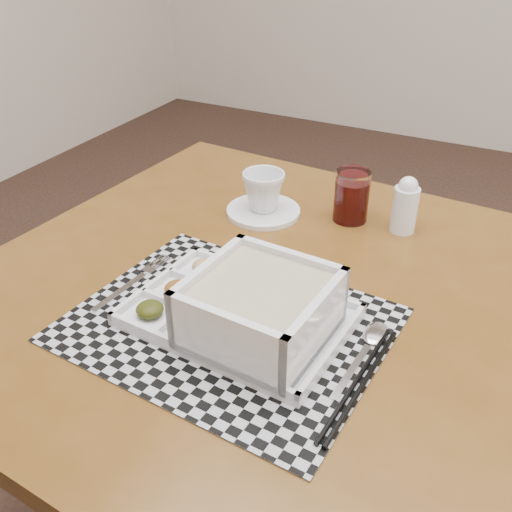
# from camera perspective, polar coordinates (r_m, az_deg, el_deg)

# --- Properties ---
(dining_table) EXTENTS (1.01, 1.01, 0.71)m
(dining_table) POSITION_cam_1_polar(r_m,az_deg,el_deg) (1.00, 0.68, -6.04)
(dining_table) COLOR #53320F
(dining_table) RESTS_ON ground
(placemat) EXTENTS (0.48, 0.39, 0.00)m
(placemat) POSITION_cam_1_polar(r_m,az_deg,el_deg) (0.86, -2.80, -6.87)
(placemat) COLOR #A5A5AC
(placemat) RESTS_ON dining_table
(serving_tray) EXTENTS (0.33, 0.24, 0.10)m
(serving_tray) POSITION_cam_1_polar(r_m,az_deg,el_deg) (0.82, -0.30, -5.61)
(serving_tray) COLOR white
(serving_tray) RESTS_ON placemat
(fork) EXTENTS (0.03, 0.19, 0.00)m
(fork) POSITION_cam_1_polar(r_m,az_deg,el_deg) (0.97, -12.10, -2.41)
(fork) COLOR silver
(fork) RESTS_ON placemat
(spoon) EXTENTS (0.04, 0.18, 0.01)m
(spoon) POSITION_cam_1_polar(r_m,az_deg,el_deg) (0.85, 11.56, -8.10)
(spoon) COLOR silver
(spoon) RESTS_ON placemat
(chopsticks) EXTENTS (0.03, 0.24, 0.01)m
(chopsticks) POSITION_cam_1_polar(r_m,az_deg,el_deg) (0.78, 10.32, -12.35)
(chopsticks) COLOR black
(chopsticks) RESTS_ON placemat
(saucer) EXTENTS (0.15, 0.15, 0.01)m
(saucer) POSITION_cam_1_polar(r_m,az_deg,el_deg) (1.16, 0.74, 4.50)
(saucer) COLOR white
(saucer) RESTS_ON dining_table
(cup) EXTENTS (0.09, 0.09, 0.08)m
(cup) POSITION_cam_1_polar(r_m,az_deg,el_deg) (1.14, 0.75, 6.50)
(cup) COLOR white
(cup) RESTS_ON saucer
(juice_glass) EXTENTS (0.07, 0.07, 0.10)m
(juice_glass) POSITION_cam_1_polar(r_m,az_deg,el_deg) (1.14, 9.52, 5.78)
(juice_glass) COLOR white
(juice_glass) RESTS_ON dining_table
(creamer_bottle) EXTENTS (0.05, 0.05, 0.11)m
(creamer_bottle) POSITION_cam_1_polar(r_m,az_deg,el_deg) (1.11, 14.70, 4.91)
(creamer_bottle) COLOR white
(creamer_bottle) RESTS_ON dining_table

